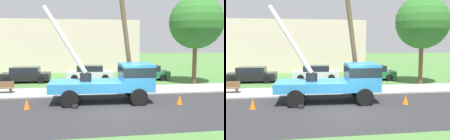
% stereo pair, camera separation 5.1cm
% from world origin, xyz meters
% --- Properties ---
extents(ground_plane, '(120.00, 120.00, 0.00)m').
position_xyz_m(ground_plane, '(0.00, 12.00, 0.00)').
color(ground_plane, '#477538').
extents(road_asphalt, '(80.00, 7.45, 0.01)m').
position_xyz_m(road_asphalt, '(0.00, 0.00, 0.00)').
color(road_asphalt, '#2B2B2D').
rests_on(road_asphalt, ground).
extents(sidewalk_strip, '(80.00, 3.32, 0.10)m').
position_xyz_m(sidewalk_strip, '(0.00, 5.39, 0.05)').
color(sidewalk_strip, '#9E9E99').
rests_on(sidewalk_strip, ground).
extents(utility_truck, '(6.76, 3.21, 5.98)m').
position_xyz_m(utility_truck, '(0.00, 2.11, 1.41)').
color(utility_truck, '#2D84C6').
rests_on(utility_truck, ground).
extents(leaning_utility_pole, '(2.19, 2.01, 8.86)m').
position_xyz_m(leaning_utility_pole, '(0.97, 3.72, 4.56)').
color(leaning_utility_pole, brown).
rests_on(leaning_utility_pole, ground).
extents(traffic_cone_ahead, '(0.36, 0.36, 0.56)m').
position_xyz_m(traffic_cone_ahead, '(3.69, 0.84, 0.28)').
color(traffic_cone_ahead, orange).
rests_on(traffic_cone_ahead, ground).
extents(traffic_cone_behind, '(0.36, 0.36, 0.56)m').
position_xyz_m(traffic_cone_behind, '(-5.06, 1.04, 0.28)').
color(traffic_cone_behind, orange).
rests_on(traffic_cone_behind, ground).
extents(parked_sedan_black, '(4.43, 2.08, 1.42)m').
position_xyz_m(parked_sedan_black, '(-6.85, 10.78, 0.71)').
color(parked_sedan_black, black).
rests_on(parked_sedan_black, ground).
extents(parked_sedan_silver, '(4.53, 2.25, 1.42)m').
position_xyz_m(parked_sedan_silver, '(-0.92, 11.40, 0.71)').
color(parked_sedan_silver, '#B7B7BF').
rests_on(parked_sedan_silver, ground).
extents(parked_sedan_green, '(4.47, 2.13, 1.42)m').
position_xyz_m(parked_sedan_green, '(4.47, 10.61, 0.71)').
color(parked_sedan_green, '#1E6638').
rests_on(parked_sedan_green, ground).
extents(park_bench, '(1.60, 0.45, 0.90)m').
position_xyz_m(park_bench, '(-7.52, 5.45, 0.46)').
color(park_bench, brown).
rests_on(park_bench, ground).
extents(roadside_tree_far, '(4.60, 4.60, 7.69)m').
position_xyz_m(roadside_tree_far, '(8.03, 7.71, 5.37)').
color(roadside_tree_far, brown).
rests_on(roadside_tree_far, ground).
extents(lowrise_building_backdrop, '(18.00, 6.00, 6.40)m').
position_xyz_m(lowrise_building_backdrop, '(-3.30, 20.67, 3.20)').
color(lowrise_building_backdrop, beige).
rests_on(lowrise_building_backdrop, ground).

